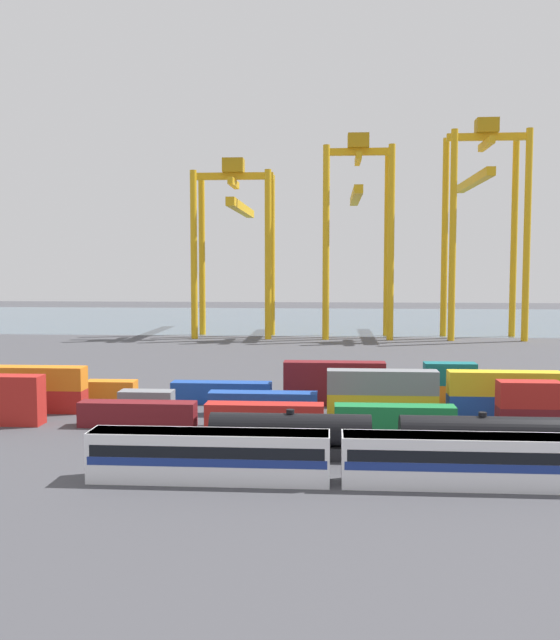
{
  "coord_description": "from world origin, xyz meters",
  "views": [
    {
      "loc": [
        -3.09,
        -72.18,
        16.63
      ],
      "look_at": [
        -10.14,
        27.58,
        8.94
      ],
      "focal_mm": 39.74,
      "sensor_mm": 36.0,
      "label": 1
    }
  ],
  "objects_px": {
    "passenger_train": "(336,456)",
    "shipping_container_2": "(138,414)",
    "shipping_container_21": "(111,391)",
    "shipping_container_25": "(449,395)",
    "shipping_container_4": "(395,418)",
    "gantry_crane_central": "(357,216)",
    "gantry_crane_west": "(236,227)",
    "shipping_container_12": "(263,404)",
    "gantry_crane_east": "(482,206)",
    "shipping_container_23": "(334,394)"
  },
  "relations": [
    {
      "from": "passenger_train",
      "to": "shipping_container_2",
      "type": "height_order",
      "value": "passenger_train"
    },
    {
      "from": "shipping_container_21",
      "to": "shipping_container_25",
      "type": "height_order",
      "value": "same"
    },
    {
      "from": "shipping_container_4",
      "to": "gantry_crane_central",
      "type": "bearing_deg",
      "value": 90.2
    },
    {
      "from": "shipping_container_4",
      "to": "shipping_container_25",
      "type": "bearing_deg",
      "value": 59.59
    },
    {
      "from": "gantry_crane_west",
      "to": "passenger_train",
      "type": "bearing_deg",
      "value": -78.73
    },
    {
      "from": "shipping_container_21",
      "to": "gantry_crane_central",
      "type": "xyz_separation_m",
      "value": [
        32.91,
        82.57,
        26.77
      ]
    },
    {
      "from": "shipping_container_21",
      "to": "shipping_container_12",
      "type": "bearing_deg",
      "value": -18.63
    },
    {
      "from": "gantry_crane_central",
      "to": "shipping_container_25",
      "type": "bearing_deg",
      "value": -84.5
    },
    {
      "from": "shipping_container_2",
      "to": "gantry_crane_east",
      "type": "distance_m",
      "value": 114.28
    },
    {
      "from": "shipping_container_25",
      "to": "shipping_container_12",
      "type": "bearing_deg",
      "value": -163.26
    },
    {
      "from": "shipping_container_12",
      "to": "shipping_container_21",
      "type": "xyz_separation_m",
      "value": [
        -19.27,
        6.5,
        0.0
      ]
    },
    {
      "from": "shipping_container_2",
      "to": "shipping_container_23",
      "type": "height_order",
      "value": "same"
    },
    {
      "from": "shipping_container_2",
      "to": "gantry_crane_west",
      "type": "xyz_separation_m",
      "value": [
        -2.58,
        96.97,
        24.53
      ]
    },
    {
      "from": "shipping_container_4",
      "to": "shipping_container_23",
      "type": "bearing_deg",
      "value": 114.77
    },
    {
      "from": "shipping_container_4",
      "to": "shipping_container_25",
      "type": "distance_m",
      "value": 15.06
    },
    {
      "from": "passenger_train",
      "to": "shipping_container_2",
      "type": "relative_size",
      "value": 3.15
    },
    {
      "from": "shipping_container_2",
      "to": "gantry_crane_west",
      "type": "relative_size",
      "value": 0.29
    },
    {
      "from": "shipping_container_25",
      "to": "shipping_container_21",
      "type": "bearing_deg",
      "value": 180.0
    },
    {
      "from": "gantry_crane_east",
      "to": "shipping_container_23",
      "type": "bearing_deg",
      "value": -112.44
    },
    {
      "from": "shipping_container_25",
      "to": "gantry_crane_central",
      "type": "xyz_separation_m",
      "value": [
        -7.95,
        82.57,
        26.77
      ]
    },
    {
      "from": "shipping_container_2",
      "to": "shipping_container_12",
      "type": "distance_m",
      "value": 14.01
    },
    {
      "from": "shipping_container_21",
      "to": "shipping_container_25",
      "type": "relative_size",
      "value": 1.0
    },
    {
      "from": "gantry_crane_central",
      "to": "gantry_crane_west",
      "type": "bearing_deg",
      "value": 177.2
    },
    {
      "from": "shipping_container_12",
      "to": "gantry_crane_west",
      "type": "distance_m",
      "value": 94.93
    },
    {
      "from": "shipping_container_21",
      "to": "shipping_container_23",
      "type": "bearing_deg",
      "value": 0.0
    },
    {
      "from": "shipping_container_4",
      "to": "shipping_container_21",
      "type": "distance_m",
      "value": 35.68
    },
    {
      "from": "shipping_container_2",
      "to": "shipping_container_25",
      "type": "distance_m",
      "value": 36.4
    },
    {
      "from": "shipping_container_4",
      "to": "gantry_crane_west",
      "type": "bearing_deg",
      "value": 106.63
    },
    {
      "from": "shipping_container_4",
      "to": "shipping_container_21",
      "type": "relative_size",
      "value": 2.0
    },
    {
      "from": "shipping_container_21",
      "to": "gantry_crane_central",
      "type": "bearing_deg",
      "value": 68.27
    },
    {
      "from": "shipping_container_12",
      "to": "shipping_container_25",
      "type": "bearing_deg",
      "value": 16.74
    },
    {
      "from": "shipping_container_23",
      "to": "gantry_crane_west",
      "type": "height_order",
      "value": "gantry_crane_west"
    },
    {
      "from": "shipping_container_2",
      "to": "gantry_crane_east",
      "type": "height_order",
      "value": "gantry_crane_east"
    },
    {
      "from": "passenger_train",
      "to": "shipping_container_4",
      "type": "distance_m",
      "value": 18.94
    },
    {
      "from": "passenger_train",
      "to": "gantry_crane_east",
      "type": "xyz_separation_m",
      "value": [
        34.38,
        113.98,
        28.13
      ]
    },
    {
      "from": "shipping_container_12",
      "to": "passenger_train",
      "type": "bearing_deg",
      "value": -72.08
    },
    {
      "from": "gantry_crane_west",
      "to": "gantry_crane_central",
      "type": "distance_m",
      "value": 28.76
    },
    {
      "from": "shipping_container_4",
      "to": "shipping_container_25",
      "type": "relative_size",
      "value": 2.0
    },
    {
      "from": "gantry_crane_west",
      "to": "gantry_crane_east",
      "type": "distance_m",
      "value": 57.45
    },
    {
      "from": "shipping_container_25",
      "to": "gantry_crane_central",
      "type": "bearing_deg",
      "value": 95.5
    },
    {
      "from": "gantry_crane_central",
      "to": "gantry_crane_east",
      "type": "relative_size",
      "value": 0.94
    },
    {
      "from": "shipping_container_2",
      "to": "gantry_crane_west",
      "type": "distance_m",
      "value": 100.06
    },
    {
      "from": "gantry_crane_west",
      "to": "shipping_container_21",
      "type": "bearing_deg",
      "value": -92.91
    },
    {
      "from": "gantry_crane_east",
      "to": "shipping_container_2",
      "type": "bearing_deg",
      "value": -119.65
    },
    {
      "from": "shipping_container_2",
      "to": "shipping_container_21",
      "type": "height_order",
      "value": "same"
    },
    {
      "from": "shipping_container_2",
      "to": "shipping_container_12",
      "type": "height_order",
      "value": "same"
    },
    {
      "from": "shipping_container_4",
      "to": "gantry_crane_west",
      "type": "distance_m",
      "value": 104.13
    },
    {
      "from": "shipping_container_12",
      "to": "gantry_crane_central",
      "type": "distance_m",
      "value": 94.0
    },
    {
      "from": "shipping_container_12",
      "to": "gantry_crane_central",
      "type": "xyz_separation_m",
      "value": [
        13.64,
        89.07,
        26.77
      ]
    },
    {
      "from": "shipping_container_21",
      "to": "gantry_crane_east",
      "type": "xyz_separation_m",
      "value": [
        61.54,
        83.07,
        28.97
      ]
    }
  ]
}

